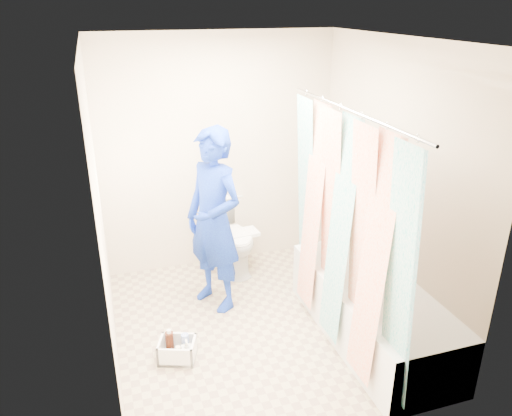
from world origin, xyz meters
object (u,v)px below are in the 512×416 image
object	(u,v)px
plumber	(214,221)
bathtub	(372,310)
cleaning_caddy	(178,351)
toilet	(232,235)

from	to	relation	value
plumber	bathtub	bearing A→B (deg)	20.21
bathtub	cleaning_caddy	size ratio (longest dim) A/B	5.06
plumber	cleaning_caddy	distance (m)	1.14
toilet	plumber	size ratio (longest dim) A/B	0.45
plumber	toilet	bearing A→B (deg)	121.72
toilet	plumber	distance (m)	0.82
bathtub	cleaning_caddy	distance (m)	1.62
bathtub	cleaning_caddy	xyz separation A→B (m)	(-1.59, 0.21, -0.19)
bathtub	toilet	xyz separation A→B (m)	(-0.80, 1.51, 0.11)
toilet	plumber	world-z (taller)	plumber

